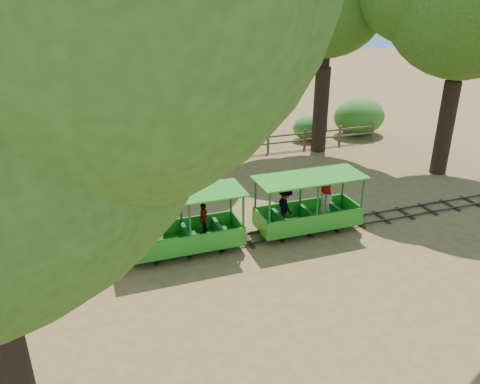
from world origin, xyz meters
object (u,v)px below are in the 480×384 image
object	(u,v)px
carriage_front	(183,231)
fence	(209,148)
locomotive	(62,216)
carriage_rear	(306,209)

from	to	relation	value
carriage_front	fence	xyz separation A→B (m)	(3.11, 8.04, -0.19)
locomotive	carriage_rear	bearing A→B (deg)	-0.37
fence	carriage_front	bearing A→B (deg)	-111.16
carriage_rear	fence	world-z (taller)	carriage_rear
locomotive	carriage_rear	size ratio (longest dim) A/B	0.88
carriage_front	fence	world-z (taller)	carriage_front
locomotive	carriage_front	bearing A→B (deg)	-1.78
locomotive	fence	world-z (taller)	locomotive
carriage_front	carriage_rear	size ratio (longest dim) A/B	1.00
locomotive	fence	size ratio (longest dim) A/B	0.17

